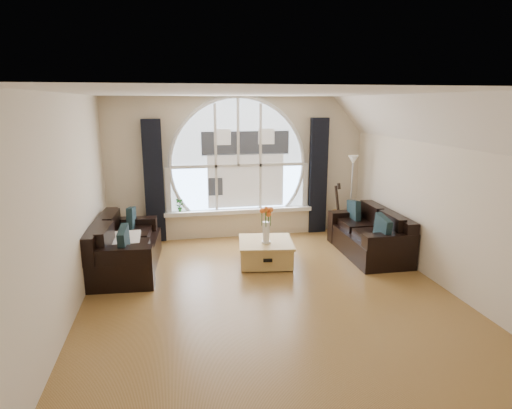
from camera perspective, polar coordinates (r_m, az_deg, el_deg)
name	(u,v)px	position (r m, az deg, el deg)	size (l,w,h in m)	color
ground	(268,292)	(6.11, 1.64, -11.58)	(5.00, 5.50, 0.01)	brown
ceiling	(270,93)	(5.54, 1.83, 14.62)	(5.00, 5.50, 0.01)	silver
wall_back	(238,168)	(8.34, -2.43, 4.93)	(5.00, 0.01, 2.70)	beige
wall_front	(353,281)	(3.17, 12.83, -9.90)	(5.00, 0.01, 2.70)	beige
wall_left	(69,207)	(5.69, -23.67, -0.26)	(0.01, 5.50, 2.70)	beige
wall_right	(438,191)	(6.67, 23.17, 1.68)	(0.01, 5.50, 2.70)	beige
attic_slope	(426,120)	(6.40, 21.74, 10.40)	(0.92, 5.50, 0.72)	silver
arched_window	(238,154)	(8.27, -2.41, 6.78)	(2.60, 0.06, 2.15)	silver
window_sill	(239,211)	(8.41, -2.27, -0.84)	(2.90, 0.22, 0.08)	white
window_frame	(238,154)	(8.24, -2.38, 6.76)	(2.76, 0.08, 2.15)	white
neighbor_house	(246,160)	(8.29, -1.36, 5.94)	(1.70, 0.02, 1.50)	silver
curtain_left	(154,182)	(8.17, -13.47, 2.97)	(0.35, 0.12, 2.30)	black
curtain_right	(318,176)	(8.63, 8.29, 3.75)	(0.35, 0.12, 2.30)	black
sofa_left	(126,245)	(7.06, -16.99, -5.20)	(0.91, 1.82, 0.81)	black
sofa_right	(369,232)	(7.66, 14.84, -3.59)	(0.86, 1.72, 0.77)	black
coffee_chest	(266,251)	(7.05, 1.30, -6.22)	(0.86, 0.86, 0.42)	#B18D4A
throw_blanket	(122,240)	(6.99, -17.46, -4.55)	(0.55, 0.55, 0.10)	silver
vase_flowers	(266,219)	(6.80, 1.37, -2.01)	(0.24, 0.24, 0.70)	white
floor_lamp	(351,196)	(8.54, 12.59, 1.06)	(0.24, 0.24, 1.60)	#B2B2B2
guitar	(336,208)	(8.66, 10.61, -0.50)	(0.36, 0.24, 1.06)	olive
potted_plant	(179,205)	(8.27, -10.19, -0.02)	(0.14, 0.10, 0.27)	#1E6023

